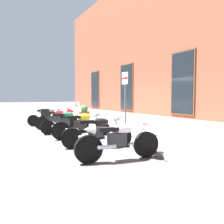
# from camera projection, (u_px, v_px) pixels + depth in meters

# --- Properties ---
(ground_plane) EXTENTS (140.00, 140.00, 0.00)m
(ground_plane) POSITION_uv_depth(u_px,v_px,m) (92.00, 135.00, 9.39)
(ground_plane) COLOR #4C4C4F
(sidewalk) EXTENTS (26.15, 3.01, 0.12)m
(sidewalk) POSITION_uv_depth(u_px,v_px,m) (123.00, 131.00, 10.12)
(sidewalk) COLOR gray
(sidewalk) RESTS_ON ground_plane
(lane_stripe) EXTENTS (26.15, 0.12, 0.01)m
(lane_stripe) POSITION_uv_depth(u_px,v_px,m) (7.00, 142.00, 7.82)
(lane_stripe) COLOR silver
(lane_stripe) RESTS_ON ground_plane
(brick_pub_facade) EXTENTS (20.15, 7.14, 7.98)m
(brick_pub_facade) POSITION_uv_depth(u_px,v_px,m) (202.00, 52.00, 12.34)
(brick_pub_facade) COLOR brown
(brick_pub_facade) RESTS_ON ground_plane
(motorcycle_grey_naked) EXTENTS (0.92, 2.01, 1.01)m
(motorcycle_grey_naked) POSITION_uv_depth(u_px,v_px,m) (48.00, 117.00, 12.22)
(motorcycle_grey_naked) COLOR black
(motorcycle_grey_naked) RESTS_ON ground_plane
(motorcycle_red_sport) EXTENTS (0.83, 2.01, 1.03)m
(motorcycle_red_sport) POSITION_uv_depth(u_px,v_px,m) (58.00, 118.00, 10.97)
(motorcycle_red_sport) COLOR black
(motorcycle_red_sport) RESTS_ON ground_plane
(motorcycle_green_touring) EXTENTS (0.68, 2.05, 1.35)m
(motorcycle_green_touring) POSITION_uv_depth(u_px,v_px,m) (62.00, 121.00, 9.56)
(motorcycle_green_touring) COLOR black
(motorcycle_green_touring) RESTS_ON ground_plane
(motorcycle_yellow_naked) EXTENTS (0.81, 2.09, 1.01)m
(motorcycle_yellow_naked) POSITION_uv_depth(u_px,v_px,m) (82.00, 126.00, 8.33)
(motorcycle_yellow_naked) COLOR black
(motorcycle_yellow_naked) RESTS_ON ground_plane
(motorcycle_black_naked) EXTENTS (0.88, 2.08, 0.98)m
(motorcycle_black_naked) POSITION_uv_depth(u_px,v_px,m) (98.00, 132.00, 6.91)
(motorcycle_black_naked) COLOR black
(motorcycle_black_naked) RESTS_ON ground_plane
(motorcycle_white_sport) EXTENTS (0.63, 2.18, 1.02)m
(motorcycle_white_sport) POSITION_uv_depth(u_px,v_px,m) (122.00, 138.00, 5.55)
(motorcycle_white_sport) COLOR black
(motorcycle_white_sport) RESTS_ON ground_plane
(parking_sign) EXTENTS (0.36, 0.07, 2.37)m
(parking_sign) POSITION_uv_depth(u_px,v_px,m) (125.00, 94.00, 8.49)
(parking_sign) COLOR #4C4C51
(parking_sign) RESTS_ON sidewalk
(barrel_planter) EXTENTS (0.61, 0.61, 0.98)m
(barrel_planter) POSITION_uv_depth(u_px,v_px,m) (84.00, 116.00, 12.41)
(barrel_planter) COLOR brown
(barrel_planter) RESTS_ON sidewalk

